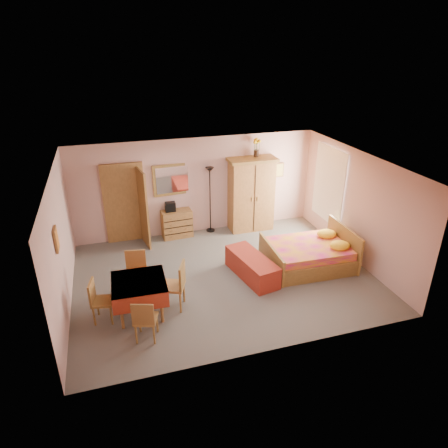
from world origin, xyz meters
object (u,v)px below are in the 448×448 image
object	(u,v)px
chair_south	(146,318)
chair_east	(173,286)
floor_lamp	(210,200)
dining_table	(140,297)
bench	(252,267)
chair_north	(136,274)
chest_of_drawers	(177,224)
stereo	(170,207)
sunflower_vase	(257,147)
wardrobe	(251,194)
bed	(308,248)
chair_west	(103,301)
wall_mirror	(173,179)

from	to	relation	value
chair_south	chair_east	xyz separation A→B (m)	(0.62, 0.78, 0.07)
floor_lamp	dining_table	size ratio (longest dim) A/B	1.82
bench	chair_north	bearing A→B (deg)	178.42
chest_of_drawers	stereo	xyz separation A→B (m)	(-0.15, 0.03, 0.50)
chest_of_drawers	sunflower_vase	xyz separation A→B (m)	(2.22, 0.04, 1.90)
chair_north	chair_east	size ratio (longest dim) A/B	0.94
wardrobe	dining_table	bearing A→B (deg)	-137.59
bed	chair_west	distance (m)	4.67
stereo	wall_mirror	bearing A→B (deg)	51.14
wall_mirror	sunflower_vase	bearing A→B (deg)	-9.14
floor_lamp	bed	bearing A→B (deg)	-55.72
stereo	wardrobe	bearing A→B (deg)	-2.58
wall_mirror	chair_east	xyz separation A→B (m)	(-0.66, -3.28, -1.06)
chest_of_drawers	floor_lamp	bearing A→B (deg)	1.60
dining_table	chair_west	size ratio (longest dim) A/B	1.17
bench	chair_west	size ratio (longest dim) A/B	1.75
wall_mirror	stereo	world-z (taller)	wall_mirror
stereo	bench	size ratio (longest dim) A/B	0.18
sunflower_vase	bench	world-z (taller)	sunflower_vase
floor_lamp	sunflower_vase	size ratio (longest dim) A/B	3.73
wall_mirror	floor_lamp	distance (m)	1.15
floor_lamp	chair_west	distance (m)	4.36
bed	dining_table	world-z (taller)	bed
stereo	chair_south	size ratio (longest dim) A/B	0.31
wall_mirror	sunflower_vase	world-z (taller)	sunflower_vase
chair_north	bench	bearing A→B (deg)	-172.27
stereo	chair_west	size ratio (longest dim) A/B	0.31
chest_of_drawers	chair_east	bearing A→B (deg)	-105.70
chest_of_drawers	chair_north	xyz separation A→B (m)	(-1.30, -2.40, 0.09)
sunflower_vase	chair_north	xyz separation A→B (m)	(-3.52, -2.44, -1.81)
chair_south	chair_north	bearing A→B (deg)	108.83
stereo	wardrobe	size ratio (longest dim) A/B	0.13
floor_lamp	sunflower_vase	xyz separation A→B (m)	(1.27, -0.05, 1.36)
floor_lamp	chair_south	distance (m)	4.55
floor_lamp	dining_table	distance (m)	3.95
wall_mirror	chair_south	xyz separation A→B (m)	(-1.28, -4.06, -1.13)
stereo	dining_table	size ratio (longest dim) A/B	0.26
chest_of_drawers	wardrobe	distance (m)	2.17
wall_mirror	chest_of_drawers	bearing A→B (deg)	-94.73
wall_mirror	dining_table	xyz separation A→B (m)	(-1.30, -3.32, -1.18)
bench	chair_south	bearing A→B (deg)	-151.07
wardrobe	sunflower_vase	world-z (taller)	sunflower_vase
wall_mirror	chair_west	xyz separation A→B (m)	(-1.98, -3.31, -1.12)
wardrobe	chair_east	distance (m)	4.09
chest_of_drawers	wall_mirror	distance (m)	1.19
chest_of_drawers	dining_table	size ratio (longest dim) A/B	0.79
stereo	chest_of_drawers	bearing A→B (deg)	-10.88
sunflower_vase	chair_south	distance (m)	5.55
stereo	bed	xyz separation A→B (m)	(2.78, -2.42, -0.43)
wall_mirror	chair_east	distance (m)	3.51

